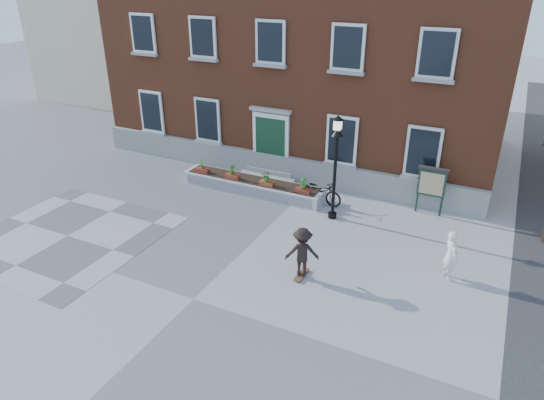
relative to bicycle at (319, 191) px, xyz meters
The scene contains 9 objects.
ground 7.46m from the bicycle, 96.82° to the right, with size 100.00×100.00×0.00m, color #97979A.
checker_patch 9.41m from the bicycle, 137.12° to the right, with size 6.00×6.00×0.01m, color #59595C.
bicycle is the anchor object (origin of this frame).
bystander 6.21m from the bicycle, 29.94° to the right, with size 0.58×0.38×1.59m, color white.
brick_building 9.22m from the bicycle, 113.66° to the left, with size 18.40×10.85×12.60m.
planter_assembly 2.89m from the bicycle, behind, with size 6.20×1.12×1.15m.
lamp_post 2.42m from the bicycle, 45.91° to the right, with size 0.40×0.40×3.93m.
notice_board 4.25m from the bicycle, 13.54° to the left, with size 1.10×0.16×1.87m.
skateboarder 5.19m from the bicycle, 74.24° to the right, with size 1.17×0.96×1.65m.
Camera 1 is at (6.94, -8.98, 8.49)m, focal length 32.00 mm.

